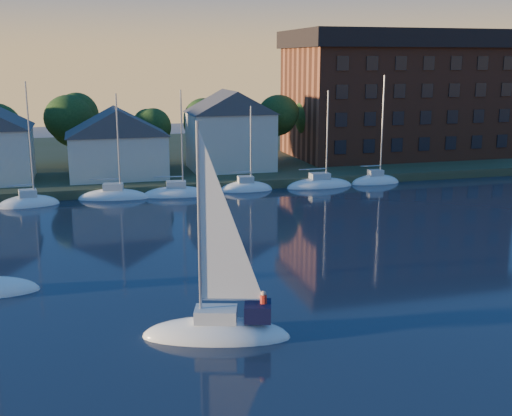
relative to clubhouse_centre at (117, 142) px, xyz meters
name	(u,v)px	position (x,y,z in m)	size (l,w,h in m)	color
shoreline_land	(153,160)	(6.00, 18.00, -5.13)	(160.00, 50.00, 2.00)	#394327
wooden_dock	(176,191)	(6.00, -5.00, -5.13)	(120.00, 3.00, 1.00)	brown
clubhouse_centre	(117,142)	(0.00, 0.00, 0.00)	(11.55, 8.40, 8.08)	silver
clubhouse_east	(230,129)	(14.00, 2.00, 0.87)	(10.50, 8.40, 9.80)	silver
condo_block	(398,93)	(40.00, 7.95, 4.66)	(31.00, 17.00, 17.40)	brown
tree_line	(177,118)	(8.00, 6.00, 2.04)	(93.40, 5.40, 8.90)	#3A271A
moored_fleet	(105,199)	(-2.00, -8.00, -5.03)	(71.50, 2.40, 12.05)	white
hero_sailboat	(219,328)	(2.29, -44.77, -4.59)	(8.33, 4.73, 12.62)	white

